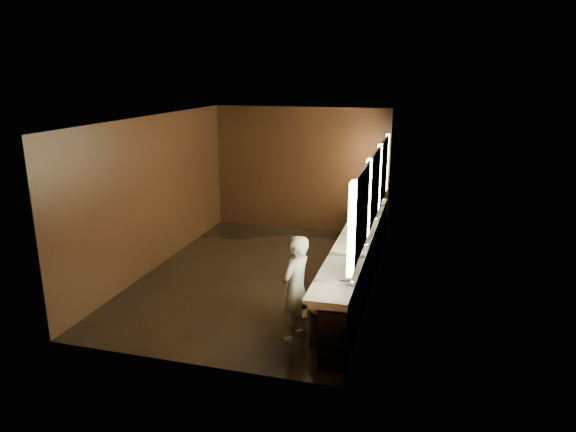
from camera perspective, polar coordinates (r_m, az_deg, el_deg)
name	(u,v)px	position (r m, az deg, el deg)	size (l,w,h in m)	color
floor	(260,275)	(9.33, -3.18, -6.59)	(6.00, 6.00, 0.00)	black
ceiling	(257,118)	(8.67, -3.46, 10.80)	(4.00, 6.00, 0.02)	#2D2D2B
wall_back	(300,169)	(11.71, 1.37, 5.20)	(4.00, 0.02, 2.80)	black
wall_front	(178,259)	(6.25, -12.12, -4.66)	(4.00, 0.02, 2.80)	black
wall_left	(155,193)	(9.71, -14.59, 2.48)	(0.02, 6.00, 2.80)	black
wall_right	(375,208)	(8.49, 9.60, 0.90)	(0.02, 6.00, 2.80)	black
sink_counter	(360,259)	(8.78, 7.98, -4.72)	(0.55, 5.40, 1.01)	black
mirror_band	(374,187)	(8.41, 9.57, 3.21)	(0.06, 5.03, 1.15)	#FDF1BD
person	(296,288)	(6.95, 0.86, -8.05)	(0.54, 0.35, 1.48)	#9CD4E8
trash_bin	(322,327)	(7.02, 3.77, -12.22)	(0.33, 0.33, 0.51)	black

